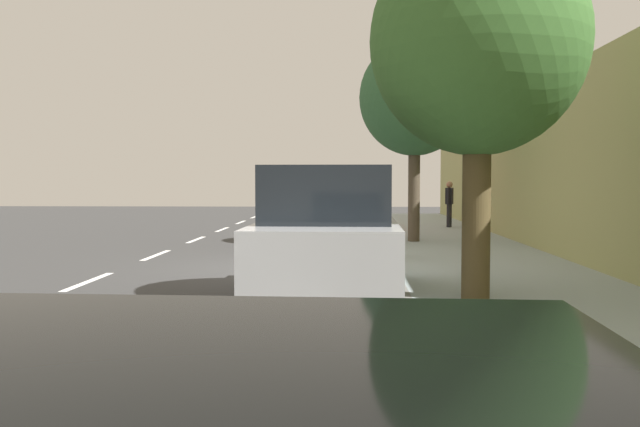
{
  "coord_description": "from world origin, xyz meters",
  "views": [
    {
      "loc": [
        1.42,
        -13.66,
        1.8
      ],
      "look_at": [
        0.79,
        0.84,
        1.08
      ],
      "focal_mm": 37.75,
      "sensor_mm": 36.0,
      "label": 1
    }
  ],
  "objects_px": {
    "cyclist_with_backpack": "(377,218)",
    "street_tree_far_end": "(415,98)",
    "street_tree_mid_block": "(478,43)",
    "parked_sedan_red_mid": "(339,211)",
    "pedestrian_on_phone": "(449,201)",
    "bicycle_at_curb": "(365,246)",
    "parked_suv_silver_second": "(329,233)",
    "fire_hydrant": "(382,213)"
  },
  "relations": [
    {
      "from": "bicycle_at_curb",
      "to": "street_tree_far_end",
      "type": "distance_m",
      "value": 5.45
    },
    {
      "from": "street_tree_mid_block",
      "to": "fire_hydrant",
      "type": "height_order",
      "value": "street_tree_mid_block"
    },
    {
      "from": "parked_sedan_red_mid",
      "to": "street_tree_mid_block",
      "type": "relative_size",
      "value": 0.87
    },
    {
      "from": "bicycle_at_curb",
      "to": "fire_hydrant",
      "type": "bearing_deg",
      "value": 85.32
    },
    {
      "from": "parked_suv_silver_second",
      "to": "cyclist_with_backpack",
      "type": "relative_size",
      "value": 2.85
    },
    {
      "from": "cyclist_with_backpack",
      "to": "street_tree_far_end",
      "type": "distance_m",
      "value": 5.35
    },
    {
      "from": "pedestrian_on_phone",
      "to": "cyclist_with_backpack",
      "type": "bearing_deg",
      "value": -106.75
    },
    {
      "from": "parked_suv_silver_second",
      "to": "parked_sedan_red_mid",
      "type": "height_order",
      "value": "parked_suv_silver_second"
    },
    {
      "from": "street_tree_far_end",
      "to": "pedestrian_on_phone",
      "type": "bearing_deg",
      "value": 72.31
    },
    {
      "from": "bicycle_at_curb",
      "to": "street_tree_mid_block",
      "type": "xyz_separation_m",
      "value": [
        1.41,
        -5.11,
        3.29
      ]
    },
    {
      "from": "street_tree_far_end",
      "to": "fire_hydrant",
      "type": "distance_m",
      "value": 7.91
    },
    {
      "from": "parked_suv_silver_second",
      "to": "street_tree_mid_block",
      "type": "height_order",
      "value": "street_tree_mid_block"
    },
    {
      "from": "street_tree_mid_block",
      "to": "pedestrian_on_phone",
      "type": "distance_m",
      "value": 14.86
    },
    {
      "from": "pedestrian_on_phone",
      "to": "fire_hydrant",
      "type": "height_order",
      "value": "pedestrian_on_phone"
    },
    {
      "from": "cyclist_with_backpack",
      "to": "street_tree_mid_block",
      "type": "xyz_separation_m",
      "value": [
        1.19,
        -4.66,
        2.67
      ]
    },
    {
      "from": "parked_suv_silver_second",
      "to": "street_tree_far_end",
      "type": "height_order",
      "value": "street_tree_far_end"
    },
    {
      "from": "pedestrian_on_phone",
      "to": "bicycle_at_curb",
      "type": "bearing_deg",
      "value": -108.75
    },
    {
      "from": "parked_sedan_red_mid",
      "to": "fire_hydrant",
      "type": "xyz_separation_m",
      "value": [
        1.58,
        2.74,
        -0.18
      ]
    },
    {
      "from": "bicycle_at_curb",
      "to": "cyclist_with_backpack",
      "type": "xyz_separation_m",
      "value": [
        0.23,
        -0.45,
        0.62
      ]
    },
    {
      "from": "parked_sedan_red_mid",
      "to": "street_tree_far_end",
      "type": "bearing_deg",
      "value": -64.38
    },
    {
      "from": "parked_suv_silver_second",
      "to": "street_tree_mid_block",
      "type": "relative_size",
      "value": 0.92
    },
    {
      "from": "pedestrian_on_phone",
      "to": "parked_suv_silver_second",
      "type": "bearing_deg",
      "value": -105.15
    },
    {
      "from": "parked_sedan_red_mid",
      "to": "bicycle_at_curb",
      "type": "distance_m",
      "value": 8.24
    },
    {
      "from": "parked_suv_silver_second",
      "to": "bicycle_at_curb",
      "type": "height_order",
      "value": "parked_suv_silver_second"
    },
    {
      "from": "bicycle_at_curb",
      "to": "pedestrian_on_phone",
      "type": "distance_m",
      "value": 9.96
    },
    {
      "from": "cyclist_with_backpack",
      "to": "street_tree_far_end",
      "type": "relative_size",
      "value": 0.3
    },
    {
      "from": "cyclist_with_backpack",
      "to": "street_tree_mid_block",
      "type": "height_order",
      "value": "street_tree_mid_block"
    },
    {
      "from": "street_tree_far_end",
      "to": "fire_hydrant",
      "type": "xyz_separation_m",
      "value": [
        -0.52,
        7.11,
        -3.43
      ]
    },
    {
      "from": "parked_suv_silver_second",
      "to": "fire_hydrant",
      "type": "distance_m",
      "value": 15.75
    },
    {
      "from": "parked_sedan_red_mid",
      "to": "pedestrian_on_phone",
      "type": "height_order",
      "value": "pedestrian_on_phone"
    },
    {
      "from": "street_tree_far_end",
      "to": "parked_sedan_red_mid",
      "type": "bearing_deg",
      "value": 115.62
    },
    {
      "from": "cyclist_with_backpack",
      "to": "street_tree_far_end",
      "type": "height_order",
      "value": "street_tree_far_end"
    },
    {
      "from": "cyclist_with_backpack",
      "to": "parked_suv_silver_second",
      "type": "bearing_deg",
      "value": -101.4
    },
    {
      "from": "cyclist_with_backpack",
      "to": "pedestrian_on_phone",
      "type": "distance_m",
      "value": 10.3
    },
    {
      "from": "street_tree_mid_block",
      "to": "parked_suv_silver_second",
      "type": "bearing_deg",
      "value": 169.58
    },
    {
      "from": "street_tree_far_end",
      "to": "fire_hydrant",
      "type": "relative_size",
      "value": 6.49
    },
    {
      "from": "cyclist_with_backpack",
      "to": "pedestrian_on_phone",
      "type": "relative_size",
      "value": 1.03
    },
    {
      "from": "parked_sedan_red_mid",
      "to": "pedestrian_on_phone",
      "type": "xyz_separation_m",
      "value": [
        3.88,
        1.21,
        0.3
      ]
    },
    {
      "from": "street_tree_far_end",
      "to": "fire_hydrant",
      "type": "height_order",
      "value": "street_tree_far_end"
    },
    {
      "from": "street_tree_mid_block",
      "to": "pedestrian_on_phone",
      "type": "bearing_deg",
      "value": 83.01
    },
    {
      "from": "parked_suv_silver_second",
      "to": "pedestrian_on_phone",
      "type": "distance_m",
      "value": 14.65
    },
    {
      "from": "parked_sedan_red_mid",
      "to": "street_tree_mid_block",
      "type": "bearing_deg",
      "value": -81.04
    }
  ]
}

